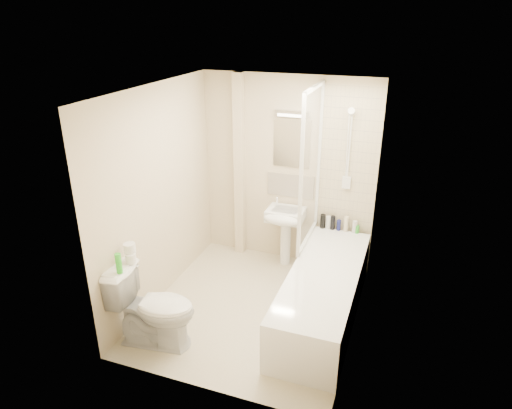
% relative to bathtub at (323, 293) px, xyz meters
% --- Properties ---
extents(floor, '(2.50, 2.50, 0.00)m').
position_rel_bathtub_xyz_m(floor, '(-0.75, -0.12, -0.29)').
color(floor, beige).
rests_on(floor, ground).
extents(wall_back, '(2.20, 0.02, 2.40)m').
position_rel_bathtub_xyz_m(wall_back, '(-0.75, 1.13, 0.91)').
color(wall_back, beige).
rests_on(wall_back, ground).
extents(wall_left, '(0.02, 2.50, 2.40)m').
position_rel_bathtub_xyz_m(wall_left, '(-1.85, -0.12, 0.91)').
color(wall_left, beige).
rests_on(wall_left, ground).
extents(wall_right, '(0.02, 2.50, 2.40)m').
position_rel_bathtub_xyz_m(wall_right, '(0.35, -0.12, 0.91)').
color(wall_right, beige).
rests_on(wall_right, ground).
extents(ceiling, '(2.20, 2.50, 0.02)m').
position_rel_bathtub_xyz_m(ceiling, '(-0.75, -0.12, 2.11)').
color(ceiling, white).
rests_on(ceiling, wall_back).
extents(tile_back, '(0.70, 0.01, 1.75)m').
position_rel_bathtub_xyz_m(tile_back, '(0.00, 1.12, 1.14)').
color(tile_back, beige).
rests_on(tile_back, wall_back).
extents(tile_right, '(0.01, 2.10, 1.75)m').
position_rel_bathtub_xyz_m(tile_right, '(0.34, 0.00, 1.14)').
color(tile_right, beige).
rests_on(tile_right, wall_right).
extents(pipe_boxing, '(0.12, 0.12, 2.40)m').
position_rel_bathtub_xyz_m(pipe_boxing, '(-1.37, 1.07, 0.91)').
color(pipe_boxing, beige).
rests_on(pipe_boxing, ground).
extents(splashback, '(0.60, 0.02, 0.30)m').
position_rel_bathtub_xyz_m(splashback, '(-0.70, 1.12, 0.74)').
color(splashback, beige).
rests_on(splashback, wall_back).
extents(mirror, '(0.46, 0.01, 0.60)m').
position_rel_bathtub_xyz_m(mirror, '(-0.70, 1.12, 1.29)').
color(mirror, white).
rests_on(mirror, wall_back).
extents(strip_light, '(0.42, 0.07, 0.07)m').
position_rel_bathtub_xyz_m(strip_light, '(-0.70, 1.09, 1.66)').
color(strip_light, silver).
rests_on(strip_light, wall_back).
extents(bathtub, '(0.70, 2.10, 0.55)m').
position_rel_bathtub_xyz_m(bathtub, '(0.00, 0.00, 0.00)').
color(bathtub, white).
rests_on(bathtub, ground).
extents(shower_screen, '(0.04, 0.92, 1.80)m').
position_rel_bathtub_xyz_m(shower_screen, '(-0.35, 0.68, 1.16)').
color(shower_screen, white).
rests_on(shower_screen, bathtub).
extents(shower_fixture, '(0.10, 0.16, 0.99)m').
position_rel_bathtub_xyz_m(shower_fixture, '(-0.00, 1.07, 1.26)').
color(shower_fixture, white).
rests_on(shower_fixture, wall_back).
extents(pedestal_sink, '(0.46, 0.44, 0.89)m').
position_rel_bathtub_xyz_m(pedestal_sink, '(-0.70, 0.89, 0.33)').
color(pedestal_sink, white).
rests_on(pedestal_sink, ground).
extents(bottle_black_a, '(0.06, 0.06, 0.18)m').
position_rel_bathtub_xyz_m(bottle_black_a, '(-0.25, 1.04, 0.35)').
color(bottle_black_a, black).
rests_on(bottle_black_a, bathtub).
extents(bottle_white_a, '(0.06, 0.06, 0.16)m').
position_rel_bathtub_xyz_m(bottle_white_a, '(-0.18, 1.04, 0.34)').
color(bottle_white_a, silver).
rests_on(bottle_white_a, bathtub).
extents(bottle_black_b, '(0.06, 0.06, 0.18)m').
position_rel_bathtub_xyz_m(bottle_black_b, '(-0.12, 1.04, 0.35)').
color(bottle_black_b, black).
rests_on(bottle_black_b, bathtub).
extents(bottle_blue, '(0.05, 0.05, 0.14)m').
position_rel_bathtub_xyz_m(bottle_blue, '(-0.04, 1.04, 0.33)').
color(bottle_blue, navy).
rests_on(bottle_blue, bathtub).
extents(bottle_cream, '(0.06, 0.06, 0.19)m').
position_rel_bathtub_xyz_m(bottle_cream, '(0.04, 1.04, 0.36)').
color(bottle_cream, beige).
rests_on(bottle_cream, bathtub).
extents(bottle_white_b, '(0.06, 0.06, 0.15)m').
position_rel_bathtub_xyz_m(bottle_white_b, '(0.15, 1.04, 0.34)').
color(bottle_white_b, silver).
rests_on(bottle_white_b, bathtub).
extents(bottle_green, '(0.06, 0.06, 0.10)m').
position_rel_bathtub_xyz_m(bottle_green, '(0.18, 1.04, 0.31)').
color(bottle_green, green).
rests_on(bottle_green, bathtub).
extents(toilet, '(0.67, 0.93, 0.83)m').
position_rel_bathtub_xyz_m(toilet, '(-1.47, -0.97, 0.12)').
color(toilet, white).
rests_on(toilet, ground).
extents(toilet_roll_lower, '(0.11, 0.11, 0.09)m').
position_rel_bathtub_xyz_m(toilet_roll_lower, '(-1.72, -0.90, 0.59)').
color(toilet_roll_lower, white).
rests_on(toilet_roll_lower, toilet).
extents(toilet_roll_upper, '(0.11, 0.11, 0.09)m').
position_rel_bathtub_xyz_m(toilet_roll_upper, '(-1.74, -0.88, 0.68)').
color(toilet_roll_upper, white).
rests_on(toilet_roll_upper, toilet_roll_lower).
extents(green_bottle, '(0.06, 0.06, 0.20)m').
position_rel_bathtub_xyz_m(green_bottle, '(-1.71, -1.10, 0.64)').
color(green_bottle, green).
rests_on(green_bottle, toilet).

